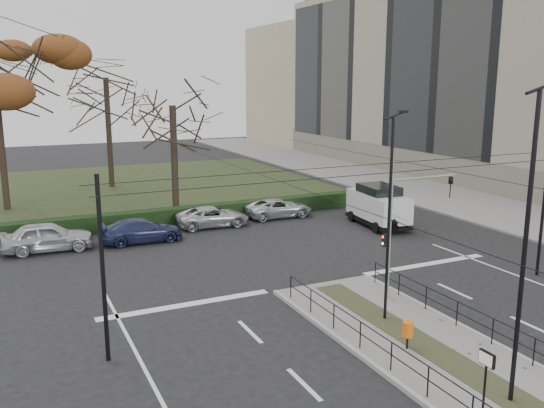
% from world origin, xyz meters
% --- Properties ---
extents(ground, '(140.00, 140.00, 0.00)m').
position_xyz_m(ground, '(0.00, 0.00, 0.00)').
color(ground, black).
rests_on(ground, ground).
extents(median_island, '(4.40, 15.00, 0.14)m').
position_xyz_m(median_island, '(0.00, -2.50, 0.07)').
color(median_island, slate).
rests_on(median_island, ground).
extents(sidewalk_east, '(8.00, 90.00, 0.14)m').
position_xyz_m(sidewalk_east, '(18.00, 22.00, 0.07)').
color(sidewalk_east, slate).
rests_on(sidewalk_east, ground).
extents(park, '(38.00, 26.00, 0.10)m').
position_xyz_m(park, '(-6.00, 32.00, 0.05)').
color(park, black).
rests_on(park, ground).
extents(hedge, '(38.00, 1.00, 1.00)m').
position_xyz_m(hedge, '(-6.00, 18.60, 0.50)').
color(hedge, black).
rests_on(hedge, ground).
extents(apartment_block, '(13.09, 52.10, 21.64)m').
position_xyz_m(apartment_block, '(27.97, 23.97, 10.39)').
color(apartment_block, tan).
rests_on(apartment_block, ground).
extents(median_railing, '(4.14, 13.24, 0.92)m').
position_xyz_m(median_railing, '(0.00, -2.60, 0.98)').
color(median_railing, black).
rests_on(median_railing, median_island).
extents(catenary, '(20.00, 34.00, 6.00)m').
position_xyz_m(catenary, '(0.00, 1.62, 3.42)').
color(catenary, black).
rests_on(catenary, ground).
extents(traffic_light, '(3.51, 2.02, 5.17)m').
position_xyz_m(traffic_light, '(1.80, 2.43, 3.15)').
color(traffic_light, gray).
rests_on(traffic_light, median_island).
extents(litter_bin, '(0.36, 0.36, 0.91)m').
position_xyz_m(litter_bin, '(-0.69, -1.65, 0.79)').
color(litter_bin, black).
rests_on(litter_bin, median_island).
extents(info_panel, '(0.11, 0.49, 1.88)m').
position_xyz_m(info_panel, '(-1.50, -5.72, 1.62)').
color(info_panel, black).
rests_on(info_panel, median_island).
extents(streetlamp_median_near, '(0.72, 0.15, 8.58)m').
position_xyz_m(streetlamp_median_near, '(-0.10, -5.37, 4.50)').
color(streetlamp_median_near, black).
rests_on(streetlamp_median_near, median_island).
extents(streetlamp_median_far, '(0.63, 0.13, 7.56)m').
position_xyz_m(streetlamp_median_far, '(0.13, 0.65, 3.99)').
color(streetlamp_median_far, black).
rests_on(streetlamp_median_far, median_island).
extents(parked_car_first, '(4.64, 2.06, 1.55)m').
position_xyz_m(parked_car_first, '(-10.30, 15.63, 0.78)').
color(parked_car_first, '#B0B2B8').
rests_on(parked_car_first, ground).
extents(parked_car_third, '(4.50, 1.91, 1.29)m').
position_xyz_m(parked_car_third, '(-5.49, 15.28, 0.65)').
color(parked_car_third, '#21284E').
rests_on(parked_car_third, ground).
extents(parked_car_fourth, '(4.52, 2.28, 1.23)m').
position_xyz_m(parked_car_fourth, '(-0.75, 16.91, 0.61)').
color(parked_car_fourth, '#B0B2B8').
rests_on(parked_car_fourth, ground).
extents(white_van, '(2.55, 4.95, 2.52)m').
position_xyz_m(white_van, '(8.44, 12.73, 1.31)').
color(white_van, silver).
rests_on(white_van, ground).
extents(bare_tree_center, '(7.87, 7.87, 11.82)m').
position_xyz_m(bare_tree_center, '(-3.94, 32.94, 8.35)').
color(bare_tree_center, black).
rests_on(bare_tree_center, park).
extents(bare_tree_near, '(5.74, 5.74, 9.42)m').
position_xyz_m(bare_tree_near, '(-1.97, 20.68, 6.66)').
color(bare_tree_near, black).
rests_on(bare_tree_near, park).
extents(parked_car_fifth, '(4.42, 2.10, 1.22)m').
position_xyz_m(parked_car_fifth, '(3.95, 17.40, 0.61)').
color(parked_car_fifth, '#B0B2B8').
rests_on(parked_car_fifth, ground).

